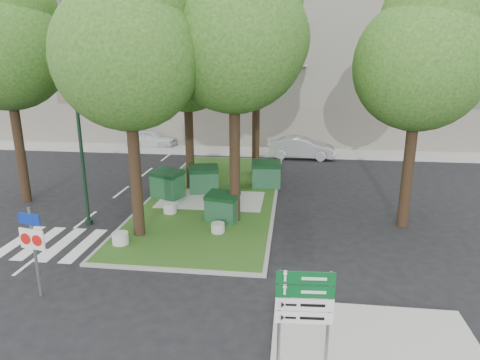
% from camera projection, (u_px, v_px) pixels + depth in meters
% --- Properties ---
extents(ground, '(120.00, 120.00, 0.00)m').
position_uv_depth(ground, '(157.00, 269.00, 14.24)').
color(ground, black).
rests_on(ground, ground).
extents(median_island, '(6.00, 16.00, 0.12)m').
position_uv_depth(median_island, '(215.00, 194.00, 21.79)').
color(median_island, '#254914').
rests_on(median_island, ground).
extents(median_kerb, '(6.30, 16.30, 0.10)m').
position_uv_depth(median_kerb, '(215.00, 195.00, 21.79)').
color(median_kerb, gray).
rests_on(median_kerb, ground).
extents(sidewalk_corner, '(5.00, 4.00, 0.12)m').
position_uv_depth(sidewalk_corner, '(377.00, 354.00, 10.11)').
color(sidewalk_corner, '#999993').
rests_on(sidewalk_corner, ground).
extents(building_sidewalk, '(42.00, 3.00, 0.12)m').
position_uv_depth(building_sidewalk, '(234.00, 151.00, 31.85)').
color(building_sidewalk, '#999993').
rests_on(building_sidewalk, ground).
extents(zebra_crossing, '(5.00, 3.00, 0.01)m').
position_uv_depth(zebra_crossing, '(73.00, 244.00, 16.11)').
color(zebra_crossing, silver).
rests_on(zebra_crossing, ground).
extents(apartment_building, '(41.00, 12.00, 16.00)m').
position_uv_depth(apartment_building, '(245.00, 42.00, 36.80)').
color(apartment_building, '#C1B091').
rests_on(apartment_building, ground).
extents(tree_median_near_left, '(5.20, 5.20, 10.53)m').
position_uv_depth(tree_median_near_left, '(129.00, 42.00, 14.81)').
color(tree_median_near_left, black).
rests_on(tree_median_near_left, ground).
extents(tree_median_near_right, '(5.60, 5.60, 11.46)m').
position_uv_depth(tree_median_near_right, '(237.00, 25.00, 16.12)').
color(tree_median_near_right, black).
rests_on(tree_median_near_right, ground).
extents(tree_median_mid, '(4.80, 4.80, 9.99)m').
position_uv_depth(tree_median_mid, '(189.00, 53.00, 21.04)').
color(tree_median_mid, black).
rests_on(tree_median_mid, ground).
extents(tree_median_far, '(5.80, 5.80, 11.93)m').
position_uv_depth(tree_median_far, '(259.00, 28.00, 23.15)').
color(tree_median_far, black).
rests_on(tree_median_far, ground).
extents(tree_street_left, '(5.40, 5.40, 11.00)m').
position_uv_depth(tree_street_left, '(6.00, 37.00, 18.89)').
color(tree_street_left, black).
rests_on(tree_street_left, ground).
extents(tree_street_right, '(5.00, 5.00, 10.06)m').
position_uv_depth(tree_street_right, '(423.00, 52.00, 16.03)').
color(tree_street_right, black).
rests_on(tree_street_right, ground).
extents(dumpster_a, '(1.81, 1.59, 1.40)m').
position_uv_depth(dumpster_a, '(167.00, 184.00, 21.03)').
color(dumpster_a, '#103C1C').
rests_on(dumpster_a, median_island).
extents(dumpster_b, '(1.71, 1.38, 1.40)m').
position_uv_depth(dumpster_b, '(204.00, 179.00, 21.83)').
color(dumpster_b, '#10391D').
rests_on(dumpster_b, median_island).
extents(dumpster_c, '(1.51, 1.22, 1.24)m').
position_uv_depth(dumpster_c, '(222.00, 207.00, 18.02)').
color(dumpster_c, '#10371E').
rests_on(dumpster_c, median_island).
extents(dumpster_d, '(1.61, 1.19, 1.42)m').
position_uv_depth(dumpster_d, '(266.00, 174.00, 22.73)').
color(dumpster_d, '#123C21').
rests_on(dumpster_d, median_island).
extents(bollard_left, '(0.60, 0.60, 0.43)m').
position_uv_depth(bollard_left, '(120.00, 238.00, 15.86)').
color(bollard_left, '#ADAEA9').
rests_on(bollard_left, median_island).
extents(bollard_right, '(0.53, 0.53, 0.38)m').
position_uv_depth(bollard_right, '(218.00, 228.00, 16.91)').
color(bollard_right, gray).
rests_on(bollard_right, median_island).
extents(bollard_mid, '(0.59, 0.59, 0.42)m').
position_uv_depth(bollard_mid, '(170.00, 208.00, 19.03)').
color(bollard_mid, '#A1A29D').
rests_on(bollard_mid, median_island).
extents(litter_bin, '(0.38, 0.38, 0.67)m').
position_uv_depth(litter_bin, '(270.00, 178.00, 23.30)').
color(litter_bin, gold).
rests_on(litter_bin, median_island).
extents(street_lamp, '(0.45, 0.45, 5.67)m').
position_uv_depth(street_lamp, '(80.00, 141.00, 17.11)').
color(street_lamp, black).
rests_on(street_lamp, ground).
extents(traffic_sign_pole, '(0.83, 0.20, 2.77)m').
position_uv_depth(traffic_sign_pole, '(33.00, 240.00, 12.18)').
color(traffic_sign_pole, slate).
rests_on(traffic_sign_pole, ground).
extents(directional_sign, '(1.23, 0.15, 2.45)m').
position_uv_depth(directional_sign, '(304.00, 306.00, 9.01)').
color(directional_sign, slate).
rests_on(directional_sign, sidewalk_corner).
extents(car_white, '(4.16, 2.04, 1.37)m').
position_uv_depth(car_white, '(151.00, 138.00, 33.43)').
color(car_white, silver).
rests_on(car_white, ground).
extents(car_silver, '(4.65, 1.84, 1.51)m').
position_uv_depth(car_silver, '(302.00, 148.00, 29.58)').
color(car_silver, '#95979C').
rests_on(car_silver, ground).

